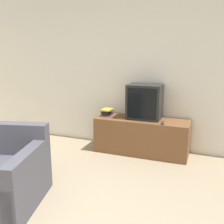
# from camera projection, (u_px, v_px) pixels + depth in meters

# --- Properties ---
(wall_back) EXTENTS (9.00, 0.06, 2.60)m
(wall_back) POSITION_uv_depth(u_px,v_px,m) (110.00, 71.00, 4.58)
(wall_back) COLOR silver
(wall_back) RESTS_ON ground_plane
(tv_stand) EXTENTS (1.51, 0.51, 0.57)m
(tv_stand) POSITION_uv_depth(u_px,v_px,m) (142.00, 136.00, 4.30)
(tv_stand) COLOR brown
(tv_stand) RESTS_ON ground_plane
(television) EXTENTS (0.54, 0.39, 0.56)m
(television) POSITION_uv_depth(u_px,v_px,m) (145.00, 102.00, 4.22)
(television) COLOR black
(television) RESTS_ON tv_stand
(book_stack) EXTENTS (0.17, 0.22, 0.11)m
(book_stack) POSITION_uv_depth(u_px,v_px,m) (107.00, 112.00, 4.46)
(book_stack) COLOR #7A3884
(book_stack) RESTS_ON tv_stand
(remote_on_stand) EXTENTS (0.06, 0.16, 0.02)m
(remote_on_stand) POSITION_uv_depth(u_px,v_px,m) (163.00, 123.00, 3.97)
(remote_on_stand) COLOR #2D2D2D
(remote_on_stand) RESTS_ON tv_stand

